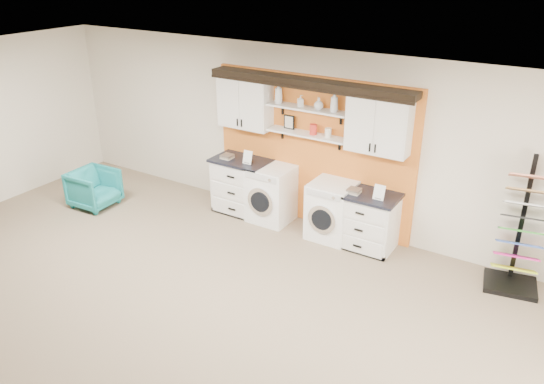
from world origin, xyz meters
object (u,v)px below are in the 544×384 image
Objects in this scene: base_cabinet_right at (367,220)px; washer at (271,194)px; sample_rack at (517,249)px; armchair at (94,188)px; base_cabinet_left at (242,186)px; dryer at (332,210)px.

washer reaches higher than base_cabinet_right.
sample_rack reaches higher than armchair.
base_cabinet_right is 2.06m from sample_rack.
base_cabinet_right is 1.67m from washer.
base_cabinet_left is 1.68m from dryer.
base_cabinet_left is 2.26m from base_cabinet_right.
sample_rack is (2.05, 0.04, 0.13)m from base_cabinet_right.
armchair is (-2.30, -1.18, -0.15)m from base_cabinet_left.
washer reaches higher than armchair.
base_cabinet_left reaches higher than base_cabinet_right.
washer is at bearing 170.25° from sample_rack.
washer is at bearing -179.88° from base_cabinet_right.
sample_rack is at bearing 0.50° from base_cabinet_left.
armchair is at bearing -179.92° from sample_rack.
washer is at bearing -180.00° from dryer.
sample_rack is at bearing -82.66° from armchair.
armchair is at bearing -152.79° from base_cabinet_left.
base_cabinet_right is at bearing 0.12° from washer.
sample_rack is at bearing 0.63° from washer.
washer is 1.04× the size of dryer.
washer is (-1.67, -0.00, 0.03)m from base_cabinet_right.
base_cabinet_left is at bearing -65.91° from armchair.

